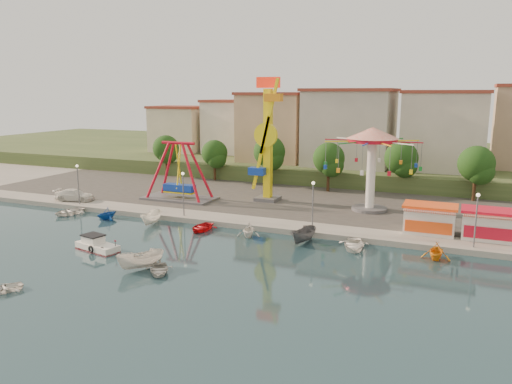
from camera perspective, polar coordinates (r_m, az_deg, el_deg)
The scene contains 37 objects.
ground at distance 46.07m, azimuth -8.04°, elevation -7.95°, with size 200.00×200.00×0.00m, color #143339.
quay_deck at distance 102.76m, azimuth 10.04°, elevation 2.85°, with size 200.00×100.00×0.60m, color #9E998E.
asphalt_pad at distance 72.33m, azimuth 4.25°, elevation -0.29°, with size 90.00×28.00×0.01m, color #4C4944.
hill_terrace at distance 107.43m, azimuth 10.67°, elevation 3.84°, with size 200.00×60.00×3.00m, color #384C26.
pirate_ship_ride at distance 69.09m, azimuth -8.80°, elevation 2.25°, with size 10.00×5.00×8.00m.
kamikaze_tower at distance 66.68m, azimuth 1.39°, elevation 5.70°, with size 3.85×3.10×16.50m.
wave_swinger at distance 62.85m, azimuth 13.12°, elevation 4.70°, with size 11.60×11.60×10.40m.
booth_left at distance 55.23m, azimuth 19.23°, elevation -2.89°, with size 5.40×3.78×3.08m.
booth_mid at distance 55.20m, azimuth 25.09°, elevation -3.35°, with size 5.40×3.78×3.08m.
lamp_post_0 at distance 69.57m, azimuth -19.64°, elevation 0.70°, with size 0.14×0.14×5.00m, color #59595E.
lamp_post_1 at distance 60.00m, azimuth -8.30°, elevation -0.36°, with size 0.14×0.14×5.00m, color #59595E.
lamp_post_2 at distance 53.60m, azimuth 6.50°, elevation -1.71°, with size 0.14×0.14×5.00m, color #59595E.
lamp_post_3 at distance 51.55m, azimuth 23.82°, elevation -3.15°, with size 0.14×0.14×5.00m, color #59595E.
tree_0 at distance 89.20m, azimuth -10.26°, elevation 4.93°, with size 4.60×4.60×7.19m.
tree_1 at distance 83.54m, azimuth -4.77°, elevation 4.46°, with size 4.35×4.35×6.80m.
tree_2 at distance 78.92m, azimuth 1.54°, elevation 4.62°, with size 5.02×5.02×7.85m.
tree_3 at distance 74.51m, azimuth 8.31°, elevation 3.82°, with size 4.68×4.68×7.32m.
tree_4 at distance 75.56m, azimuth 16.27°, elevation 3.74°, with size 4.86×4.86×7.60m.
tree_5 at distance 73.27m, azimuth 23.87°, elevation 2.97°, with size 4.83×4.83×7.54m.
building_0 at distance 100.52m, azimuth -11.03°, elevation 7.58°, with size 9.26×9.53×11.87m, color beige.
building_1 at distance 99.17m, azimuth -3.43°, elevation 6.78°, with size 12.33×9.01×8.63m, color silver.
building_2 at distance 94.51m, azimuth 3.93°, elevation 7.34°, with size 11.95×9.28×11.23m, color tan.
building_3 at distance 87.93m, azimuth 11.80°, elevation 6.17°, with size 12.59×10.50×9.20m, color beige.
building_4 at distance 89.71m, azimuth 20.74°, elevation 5.79°, with size 10.75×9.23×9.24m, color beige.
cabin_motorboat at distance 51.19m, azimuth -17.75°, elevation -5.90°, with size 4.98×2.77×1.66m.
rowboat_a at distance 43.59m, azimuth -11.02°, elevation -8.72°, with size 2.32×3.25×0.67m, color beige.
rowboat_b at distance 43.69m, azimuth -27.01°, elevation -9.79°, with size 2.09×2.93×0.61m, color white.
skiff at distance 44.74m, azimuth -13.05°, elevation -7.62°, with size 1.61×4.28×1.65m, color beige.
van at distance 72.37m, azimuth -20.02°, elevation -0.32°, with size 2.18×5.35×1.55m, color white.
moored_boat_0 at distance 67.08m, azimuth -20.63°, elevation -2.09°, with size 2.83×3.97×0.82m, color silver.
moored_boat_1 at distance 63.08m, azimuth -16.69°, elevation -2.35°, with size 2.41×2.79×1.47m, color #1247A2.
moored_boat_2 at distance 59.22m, azimuth -11.86°, elevation -2.93°, with size 1.54×4.10×1.58m, color silver.
moored_boat_3 at distance 55.90m, azimuth -6.27°, elevation -4.03°, with size 2.68×3.75×0.78m, color red.
moored_boat_4 at distance 53.29m, azimuth -0.84°, elevation -4.32°, with size 2.47×2.86×1.51m, color white.
moored_boat_5 at distance 51.20m, azimuth 5.46°, elevation -4.96°, with size 1.57×4.18×1.61m, color #4F5054.
moored_boat_6 at distance 50.07m, azimuth 11.12°, elevation -5.95°, with size 3.03×4.24×0.88m, color white.
moored_boat_7 at distance 49.09m, azimuth 19.91°, elevation -6.34°, with size 2.62×3.04×1.60m, color orange.
Camera 1 is at (22.73, -37.12, 15.11)m, focal length 35.00 mm.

